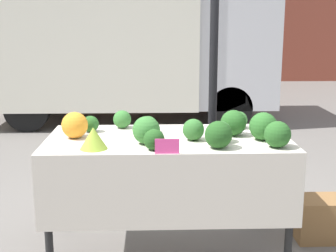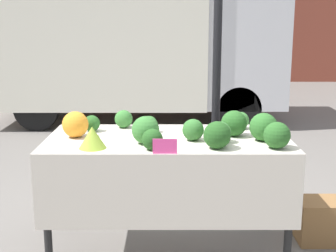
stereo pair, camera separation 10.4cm
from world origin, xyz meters
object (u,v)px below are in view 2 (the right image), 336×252
(orange_cauliflower, at_px, (75,124))
(produce_crate, at_px, (331,221))
(parked_truck, at_px, (130,31))
(price_sign, at_px, (165,146))

(orange_cauliflower, height_order, produce_crate, orange_cauliflower)
(parked_truck, distance_m, price_sign, 4.99)
(parked_truck, bearing_deg, orange_cauliflower, -90.15)
(parked_truck, height_order, price_sign, parked_truck)
(orange_cauliflower, xyz_separation_m, produce_crate, (1.82, 0.13, -0.75))
(produce_crate, bearing_deg, parked_truck, 112.41)
(orange_cauliflower, relative_size, price_sign, 1.22)
(parked_truck, relative_size, orange_cauliflower, 25.05)
(orange_cauliflower, distance_m, produce_crate, 1.98)
(parked_truck, distance_m, produce_crate, 4.91)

